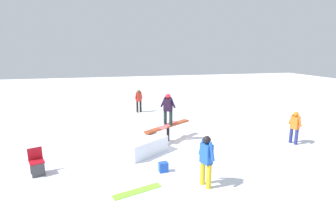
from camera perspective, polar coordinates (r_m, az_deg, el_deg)
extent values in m
plane|color=white|center=(11.89, 0.00, -6.32)|extent=(60.00, 60.00, 0.00)
cylinder|color=black|center=(11.78, 0.00, -4.80)|extent=(0.14, 0.14, 0.67)
cube|color=#A53F1E|center=(11.67, 0.00, -3.06)|extent=(2.37, 1.73, 0.08)
cube|color=white|center=(10.63, -6.28, -7.04)|extent=(2.33, 2.25, 0.62)
cube|color=#E55D5F|center=(11.65, 0.00, -2.80)|extent=(1.09, 1.22, 0.03)
cylinder|color=#1D2E2D|center=(11.51, 0.62, -1.34)|extent=(0.15, 0.15, 0.62)
cylinder|color=#1D2E2D|center=(11.63, -0.61, -1.19)|extent=(0.15, 0.15, 0.62)
cube|color=black|center=(11.44, 0.00, 1.56)|extent=(0.41, 0.40, 0.55)
cylinder|color=black|center=(11.32, 1.01, 2.07)|extent=(0.29, 0.26, 0.50)
cylinder|color=black|center=(11.51, -1.00, 2.26)|extent=(0.29, 0.26, 0.50)
sphere|color=red|center=(11.36, 0.00, 3.48)|extent=(0.23, 0.23, 0.23)
cylinder|color=yellow|center=(8.22, 7.55, -12.97)|extent=(0.15, 0.15, 0.75)
cylinder|color=yellow|center=(8.02, 8.88, -13.71)|extent=(0.15, 0.15, 0.75)
cube|color=blue|center=(7.84, 8.37, -8.92)|extent=(0.33, 0.42, 0.60)
cylinder|color=blue|center=(7.96, 7.33, -7.50)|extent=(0.16, 0.26, 0.54)
cylinder|color=blue|center=(7.63, 9.52, -8.52)|extent=(0.16, 0.26, 0.54)
sphere|color=black|center=(7.69, 8.48, -6.03)|extent=(0.24, 0.24, 0.24)
cylinder|color=black|center=(17.29, -6.69, 1.09)|extent=(0.14, 0.14, 0.72)
cylinder|color=black|center=(17.44, -5.99, 1.22)|extent=(0.14, 0.14, 0.72)
cube|color=red|center=(17.24, -6.39, 3.23)|extent=(0.40, 0.35, 0.56)
cylinder|color=red|center=(17.09, -6.97, 3.56)|extent=(0.21, 0.17, 0.50)
cylinder|color=red|center=(17.34, -5.84, 3.73)|extent=(0.21, 0.17, 0.50)
sphere|color=brown|center=(17.18, -6.42, 4.51)|extent=(0.22, 0.22, 0.22)
cylinder|color=navy|center=(12.65, 26.14, -4.92)|extent=(0.14, 0.14, 0.67)
cylinder|color=navy|center=(12.79, 25.20, -4.62)|extent=(0.14, 0.14, 0.67)
cube|color=orange|center=(12.56, 25.94, -2.13)|extent=(0.28, 0.38, 0.55)
cylinder|color=orange|center=(12.41, 26.78, -1.80)|extent=(0.14, 0.24, 0.49)
cylinder|color=orange|center=(12.65, 25.24, -1.38)|extent=(0.14, 0.24, 0.49)
sphere|color=orange|center=(12.47, 26.12, -0.44)|extent=(0.22, 0.22, 0.22)
cube|color=white|center=(14.84, 3.05, -2.27)|extent=(1.45, 0.70, 0.02)
cube|color=#87E433|center=(7.99, -6.67, -16.72)|extent=(1.49, 0.71, 0.02)
cube|color=#3F3F44|center=(9.59, -26.38, -11.34)|extent=(0.38, 0.17, 0.44)
cube|color=#3F3F44|center=(9.92, -26.69, -10.55)|extent=(0.38, 0.17, 0.44)
cube|color=#B6121D|center=(9.67, -26.68, -9.64)|extent=(0.57, 0.57, 0.04)
cube|color=#B6121D|center=(9.78, -26.99, -8.03)|extent=(0.43, 0.19, 0.40)
cube|color=blue|center=(8.98, -1.01, -11.90)|extent=(0.32, 0.24, 0.34)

